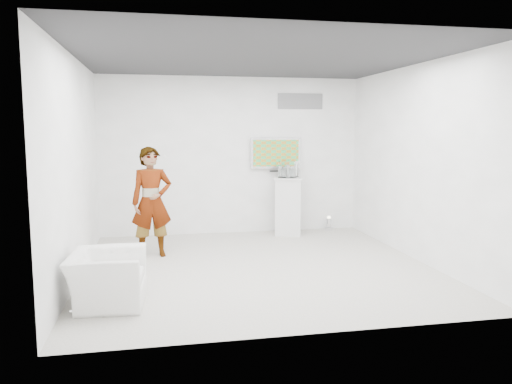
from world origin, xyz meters
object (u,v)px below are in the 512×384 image
(tv, at_px, (276,153))
(person, at_px, (152,202))
(pedestal, at_px, (288,206))
(floor_uplight, at_px, (329,223))
(armchair, at_px, (107,278))

(tv, height_order, person, tv)
(pedestal, xyz_separation_m, floor_uplight, (0.91, 0.23, -0.42))
(armchair, height_order, floor_uplight, armchair)
(pedestal, distance_m, floor_uplight, 1.02)
(tv, bearing_deg, pedestal, -62.24)
(tv, relative_size, person, 0.57)
(armchair, bearing_deg, tv, -34.62)
(tv, xyz_separation_m, person, (-2.37, -1.52, -0.68))
(person, xyz_separation_m, floor_uplight, (3.45, 1.42, -0.74))
(tv, relative_size, armchair, 1.07)
(tv, distance_m, person, 2.90)
(armchair, bearing_deg, floor_uplight, -44.53)
(tv, xyz_separation_m, pedestal, (0.18, -0.33, -1.00))
(person, relative_size, armchair, 1.86)
(person, bearing_deg, pedestal, 16.52)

